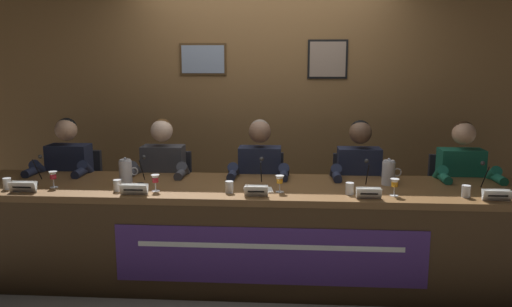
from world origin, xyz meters
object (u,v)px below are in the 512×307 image
water_cup_far_left (7,184)px  water_cup_right (350,189)px  chair_right (356,207)px  chair_far_right (453,209)px  chair_far_left (77,201)px  nameplate_right (369,193)px  conference_table (255,218)px  document_stack_center (258,190)px  microphone_left (141,175)px  chair_center (261,205)px  water_pitcher_left_side (126,172)px  nameplate_center (256,191)px  nameplate_left (134,189)px  water_cup_center (229,187)px  nameplate_far_left (23,187)px  panelist_center (259,180)px  juice_glass_center (280,181)px  chair_left (168,203)px  microphone_far_right (486,183)px  juice_glass_right (395,184)px  microphone_center (261,177)px  water_cup_far_right (466,192)px  juice_glass_far_left (53,176)px  panelist_right (360,182)px  nameplate_far_right (497,195)px  juice_glass_left (155,180)px  microphone_far_left (36,175)px  water_cup_left (117,186)px  panelist_far_left (66,177)px  panelist_left (161,179)px  water_pitcher_right_side (389,173)px  panelist_far_right (463,183)px  microphone_right (368,180)px

water_cup_far_left → water_cup_right: (2.54, 0.03, 0.00)m
chair_right → chair_far_right: same height
chair_far_left → nameplate_right: (2.50, -0.94, 0.37)m
conference_table → document_stack_center: bearing=-62.8°
microphone_left → chair_center: microphone_left is taller
water_pitcher_left_side → nameplate_center: bearing=-17.0°
nameplate_left → water_cup_center: size_ratio=2.33×
nameplate_far_left → chair_right: (2.53, 0.93, -0.37)m
panelist_center → chair_far_right: (1.69, 0.20, -0.28)m
microphone_left → water_pitcher_left_side: microphone_left is taller
chair_far_left → juice_glass_center: chair_far_left is taller
chair_far_left → microphone_left: microphone_left is taller
microphone_left → chair_right: size_ratio=0.24×
chair_left → water_cup_right: 1.78m
chair_far_right → nameplate_left: bearing=-159.6°
microphone_far_right → juice_glass_right: bearing=-168.5°
chair_left → microphone_center: size_ratio=4.11×
water_cup_far_right → juice_glass_right: bearing=179.6°
water_cup_far_left → water_cup_far_right: same height
nameplate_left → microphone_left: 0.31m
conference_table → microphone_left: bearing=174.1°
juice_glass_far_left → panelist_right: panelist_right is taller
nameplate_center → water_cup_right: (0.67, 0.11, -0.00)m
microphone_far_right → water_pitcher_left_side: (-2.70, 0.09, 0.02)m
juice_glass_right → nameplate_far_right: size_ratio=0.64×
juice_glass_center → water_pitcher_left_side: 1.22m
microphone_far_right → juice_glass_left: bearing=-177.0°
water_cup_far_left → chair_center: 2.07m
nameplate_far_left → water_cup_far_right: water_cup_far_right is taller
microphone_far_left → water_cup_far_right: size_ratio=2.54×
water_cup_left → juice_glass_center: (1.19, 0.05, 0.05)m
panelist_right → juice_glass_far_left: bearing=-166.3°
chair_left → panelist_far_left: bearing=-166.8°
panelist_right → microphone_center: bearing=-150.6°
water_cup_left → nameplate_far_right: 2.69m
panelist_left → microphone_far_right: bearing=-11.4°
conference_table → nameplate_left: nameplate_left is taller
nameplate_left → juice_glass_far_left: bearing=165.9°
nameplate_far_left → water_pitcher_right_side: size_ratio=0.93×
microphone_far_left → document_stack_center: bearing=-3.5°
panelist_left → juice_glass_left: panelist_left is taller
water_cup_far_left → chair_left: (1.00, 0.85, -0.37)m
juice_glass_far_left → panelist_far_right: bearing=10.2°
microphone_left → chair_center: size_ratio=0.24×
chair_right → panelist_right: bearing=-90.0°
microphone_left → water_pitcher_right_side: size_ratio=1.03×
microphone_right → panelist_far_right: 0.99m
microphone_far_left → nameplate_far_left: bearing=-84.4°
juice_glass_far_left → water_pitcher_left_side: size_ratio=0.59×
nameplate_far_left → water_cup_right: (2.38, 0.10, -0.00)m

